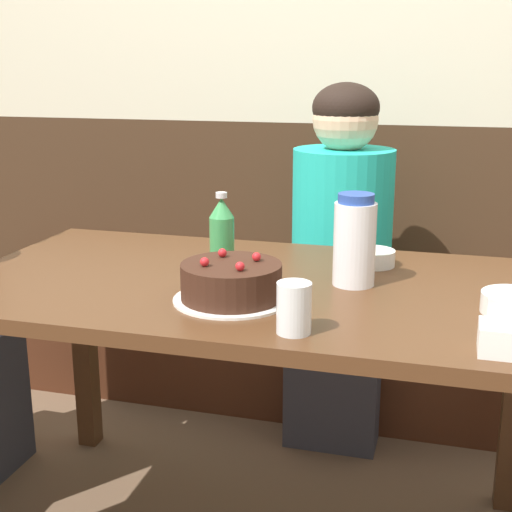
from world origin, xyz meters
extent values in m
cube|color=#3D2819|center=(0.00, 1.05, 0.51)|extent=(4.80, 0.04, 1.02)
cube|color=#472314|center=(0.00, 0.83, 0.21)|extent=(2.75, 0.38, 0.43)
cube|color=#4C2D19|center=(0.00, 0.00, 0.71)|extent=(1.42, 0.79, 0.03)
cube|color=#4C2D19|center=(-0.66, 0.34, 0.34)|extent=(0.06, 0.06, 0.69)
cylinder|color=white|center=(0.00, -0.15, 0.73)|extent=(0.26, 0.26, 0.01)
cylinder|color=#381E14|center=(0.00, -0.15, 0.77)|extent=(0.22, 0.22, 0.08)
sphere|color=red|center=(-0.04, -0.10, 0.82)|extent=(0.02, 0.02, 0.02)
sphere|color=red|center=(-0.05, -0.19, 0.82)|extent=(0.02, 0.02, 0.02)
sphere|color=red|center=(0.03, -0.20, 0.82)|extent=(0.02, 0.02, 0.02)
sphere|color=red|center=(0.05, -0.12, 0.82)|extent=(0.02, 0.02, 0.02)
cylinder|color=white|center=(0.24, 0.04, 0.82)|extent=(0.10, 0.10, 0.20)
cylinder|color=#28479E|center=(0.24, 0.04, 0.93)|extent=(0.08, 0.08, 0.02)
cylinder|color=#388E4C|center=(-0.11, 0.11, 0.79)|extent=(0.06, 0.06, 0.13)
cone|color=#388E4C|center=(-0.11, 0.11, 0.88)|extent=(0.06, 0.06, 0.05)
cylinder|color=silver|center=(-0.11, 0.11, 0.91)|extent=(0.03, 0.03, 0.01)
cube|color=white|center=(0.57, -0.30, 0.75)|extent=(0.11, 0.08, 0.05)
cylinder|color=white|center=(0.27, 0.22, 0.74)|extent=(0.11, 0.11, 0.04)
cylinder|color=silver|center=(0.18, -0.31, 0.77)|extent=(0.07, 0.07, 0.10)
cube|color=#33333D|center=(0.12, 0.65, 0.23)|extent=(0.30, 0.34, 0.45)
cylinder|color=#1EB2A3|center=(0.12, 0.65, 0.71)|extent=(0.32, 0.32, 0.52)
sphere|color=beige|center=(0.12, 0.65, 1.06)|extent=(0.20, 0.20, 0.20)
ellipsoid|color=black|center=(0.12, 0.65, 1.10)|extent=(0.21, 0.21, 0.15)
camera|label=1|loc=(0.46, -1.58, 1.23)|focal=50.00mm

